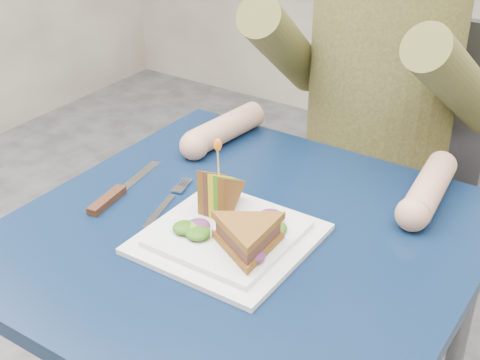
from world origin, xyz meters
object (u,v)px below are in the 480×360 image
Objects in this scene: plate at (228,237)px; sandwich_upright at (219,193)px; diner at (383,42)px; knife at (113,196)px; chair at (385,173)px; table at (242,270)px; fork at (166,203)px; sandwich_flat at (248,236)px.

sandwich_upright reaches higher than plate.
diner is 0.67m from knife.
chair reaches higher than sandwich_upright.
diner reaches higher than plate.
chair is at bearing 90.00° from table.
sandwich_upright is (-0.05, 0.04, 0.05)m from plate.
diner is 0.60m from fork.
chair is at bearing 90.00° from diner.
table is 6.24× the size of sandwich_upright.
fork is at bearing -103.86° from chair.
sandwich_upright is (-0.11, 0.07, 0.01)m from sandwich_flat.
fork is (-0.16, -0.66, 0.19)m from chair.
sandwich_flat is at bearing -15.25° from fork.
knife is (-0.25, -0.00, -0.00)m from plate.
diner is at bearing 84.22° from sandwich_upright.
knife is (-0.31, 0.02, -0.04)m from sandwich_flat.
sandwich_upright reaches higher than fork.
diner is at bearing 94.79° from sandwich_flat.
plate is (-0.00, -0.70, 0.20)m from chair.
plate is (-0.00, -0.04, 0.09)m from table.
knife is (-0.26, -0.70, 0.20)m from chair.
sandwich_upright is (-0.05, -0.54, -0.13)m from diner.
diner is at bearing 90.00° from table.
sandwich_flat reaches higher than plate.
plate is at bearing -90.39° from diner.
chair is at bearing 94.05° from sandwich_flat.
sandwich_upright is 0.54× the size of knife.
knife is (-0.26, -0.59, -0.18)m from diner.
table is 0.18m from fork.
diner is 6.20× the size of sandwich_upright.
chair is 0.70m from sandwich_upright.
sandwich_upright is at bearing 138.29° from plate.
fork is (-0.16, 0.03, -0.01)m from plate.
plate is at bearing -96.37° from table.
diner is 0.56m from sandwich_upright.
table is 0.27m from knife.
diner reaches higher than chair.
diner is 4.19× the size of fork.
chair is 0.39m from diner.
plate is at bearing 0.96° from knife.
sandwich_flat is (0.05, -0.06, 0.12)m from table.
sandwich_flat is at bearing -85.21° from diner.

